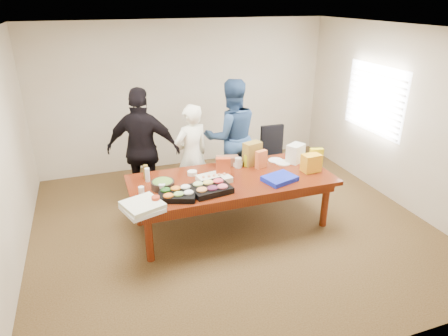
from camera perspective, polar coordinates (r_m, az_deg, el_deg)
name	(u,v)px	position (r m, az deg, el deg)	size (l,w,h in m)	color
floor	(231,225)	(5.81, 1.07, -8.27)	(5.50, 5.00, 0.02)	#47301E
ceiling	(233,28)	(4.94, 1.32, 19.56)	(5.50, 5.00, 0.02)	white
wall_back	(186,95)	(7.52, -5.57, 10.41)	(5.50, 0.04, 2.70)	beige
wall_front	(344,238)	(3.23, 17.03, -9.63)	(5.50, 0.04, 2.70)	beige
wall_left	(0,164)	(5.03, -29.66, 0.51)	(0.04, 5.00, 2.70)	beige
wall_right	(400,118)	(6.66, 24.14, 6.68)	(0.04, 5.00, 2.70)	beige
window_panel	(374,99)	(7.03, 20.91, 9.29)	(0.03, 1.40, 1.10)	white
window_blinds	(372,99)	(7.01, 20.66, 9.28)	(0.04, 1.36, 1.00)	beige
conference_table	(232,202)	(5.62, 1.10, -4.94)	(2.80, 1.20, 0.75)	#4C1C0F
office_chair	(276,158)	(6.86, 7.51, 1.42)	(0.50, 0.50, 0.98)	black
person_center	(192,155)	(6.08, -4.69, 1.82)	(0.59, 0.39, 1.61)	white
person_right	(231,137)	(6.46, 1.07, 4.53)	(0.92, 0.72, 1.89)	navy
person_left	(143,150)	(6.03, -11.59, 2.58)	(1.10, 0.46, 1.88)	black
veggie_tray	(177,195)	(4.96, -6.79, -3.84)	(0.46, 0.36, 0.07)	black
fruit_tray	(210,189)	(5.07, -2.00, -3.02)	(0.50, 0.39, 0.08)	black
sheet_cake	(214,179)	(5.34, -1.45, -1.56)	(0.42, 0.32, 0.07)	silver
salad_bowl	(163,185)	(5.21, -8.84, -2.40)	(0.31, 0.31, 0.10)	black
chip_bag_blue	(280,179)	(5.41, 8.05, -1.53)	(0.43, 0.32, 0.06)	#1325C8
chip_bag_red	(223,168)	(5.40, -0.11, 0.01)	(0.20, 0.08, 0.29)	#B33D18
chip_bag_yellow	(316,158)	(5.91, 13.17, 1.46)	(0.19, 0.08, 0.28)	yellow
chip_bag_orange	(261,159)	(5.75, 5.39, 1.27)	(0.17, 0.08, 0.26)	orange
mayo_jar	(238,163)	(5.75, 2.09, 0.77)	(0.10, 0.10, 0.15)	beige
mustard_bottle	(246,161)	(5.79, 3.24, 1.04)	(0.06, 0.06, 0.18)	#CDE013
dressing_bottle	(146,172)	(5.49, -11.26, -0.58)	(0.06, 0.06, 0.20)	brown
ranch_bottle	(147,175)	(5.41, -11.02, -0.98)	(0.06, 0.06, 0.19)	white
banana_bunch	(256,158)	(6.04, 4.58, 1.45)	(0.22, 0.13, 0.07)	#F0F635
bread_loaf	(227,161)	(5.84, 0.47, 1.06)	(0.33, 0.14, 0.13)	brown
kraft_bag	(252,153)	(5.84, 4.11, 2.11)	(0.26, 0.15, 0.34)	olive
red_cup	(156,201)	(4.77, -9.83, -4.80)	(0.10, 0.10, 0.13)	#AC3318
clear_cup_a	(162,188)	(5.10, -8.93, -2.92)	(0.08, 0.08, 0.12)	white
clear_cup_b	(141,190)	(5.10, -11.87, -3.20)	(0.07, 0.07, 0.10)	white
pizza_box_lower	(142,209)	(4.74, -11.73, -5.78)	(0.42, 0.42, 0.05)	white
pizza_box_upper	(143,205)	(4.73, -11.71, -5.20)	(0.42, 0.42, 0.05)	silver
plate_a	(283,163)	(5.99, 8.53, 0.76)	(0.24, 0.24, 0.01)	white
plate_b	(276,160)	(6.06, 7.49, 1.10)	(0.23, 0.23, 0.01)	white
dip_bowl_a	(238,164)	(5.83, 2.03, 0.60)	(0.15, 0.15, 0.06)	beige
dip_bowl_b	(192,173)	(5.55, -4.62, -0.72)	(0.14, 0.14, 0.05)	white
grocery_bag_white	(295,153)	(6.03, 10.30, 2.12)	(0.26, 0.18, 0.28)	white
grocery_bag_yellow	(311,163)	(5.75, 12.49, 0.73)	(0.25, 0.18, 0.25)	#FFAF1C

